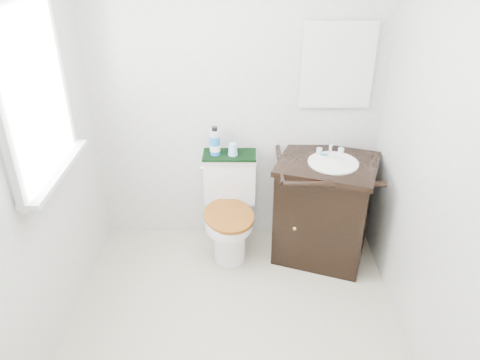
{
  "coord_description": "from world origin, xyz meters",
  "views": [
    {
      "loc": [
        0.06,
        -2.14,
        2.34
      ],
      "look_at": [
        0.03,
        0.75,
        0.75
      ],
      "focal_mm": 35.0,
      "sensor_mm": 36.0,
      "label": 1
    }
  ],
  "objects_px": {
    "mouthwash_bottle": "(215,142)",
    "cup": "(233,149)",
    "toilet": "(230,212)",
    "trash_bin": "(290,223)",
    "vanity": "(324,207)"
  },
  "relations": [
    {
      "from": "mouthwash_bottle",
      "to": "cup",
      "type": "height_order",
      "value": "mouthwash_bottle"
    },
    {
      "from": "trash_bin",
      "to": "mouthwash_bottle",
      "type": "relative_size",
      "value": 1.27
    },
    {
      "from": "mouthwash_bottle",
      "to": "toilet",
      "type": "bearing_deg",
      "value": -46.69
    },
    {
      "from": "toilet",
      "to": "trash_bin",
      "type": "height_order",
      "value": "toilet"
    },
    {
      "from": "mouthwash_bottle",
      "to": "cup",
      "type": "distance_m",
      "value": 0.15
    },
    {
      "from": "vanity",
      "to": "trash_bin",
      "type": "xyz_separation_m",
      "value": [
        -0.23,
        0.2,
        -0.29
      ]
    },
    {
      "from": "toilet",
      "to": "trash_bin",
      "type": "distance_m",
      "value": 0.55
    },
    {
      "from": "vanity",
      "to": "trash_bin",
      "type": "height_order",
      "value": "vanity"
    },
    {
      "from": "toilet",
      "to": "trash_bin",
      "type": "xyz_separation_m",
      "value": [
        0.5,
        0.13,
        -0.2
      ]
    },
    {
      "from": "mouthwash_bottle",
      "to": "trash_bin",
      "type": "bearing_deg",
      "value": 1.35
    },
    {
      "from": "vanity",
      "to": "mouthwash_bottle",
      "type": "bearing_deg",
      "value": 167.7
    },
    {
      "from": "mouthwash_bottle",
      "to": "cup",
      "type": "relative_size",
      "value": 2.39
    },
    {
      "from": "toilet",
      "to": "mouthwash_bottle",
      "type": "xyz_separation_m",
      "value": [
        -0.11,
        0.12,
        0.55
      ]
    },
    {
      "from": "vanity",
      "to": "cup",
      "type": "distance_m",
      "value": 0.83
    },
    {
      "from": "vanity",
      "to": "mouthwash_bottle",
      "type": "height_order",
      "value": "mouthwash_bottle"
    }
  ]
}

